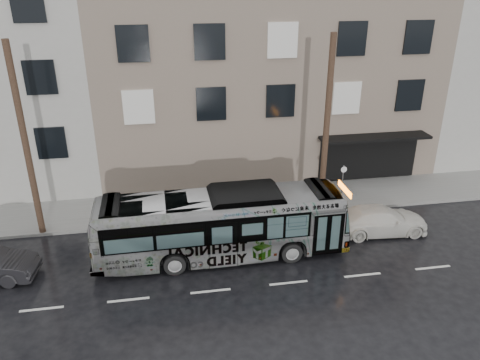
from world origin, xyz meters
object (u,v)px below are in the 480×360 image
(utility_pole_front, at_px, (326,127))
(sign_post, at_px, (342,187))
(bus, at_px, (221,224))
(utility_pole_rear, at_px, (25,144))
(white_sedan, at_px, (380,220))

(utility_pole_front, distance_m, sign_post, 3.48)
(sign_post, xyz_separation_m, bus, (-6.81, -3.23, 0.19))
(utility_pole_front, relative_size, utility_pole_rear, 1.00)
(utility_pole_rear, distance_m, sign_post, 15.46)
(sign_post, bearing_deg, bus, -154.62)
(utility_pole_rear, height_order, bus, utility_pole_rear)
(utility_pole_front, bearing_deg, bus, -150.49)
(utility_pole_front, relative_size, white_sedan, 1.95)
(sign_post, distance_m, bus, 7.54)
(sign_post, height_order, white_sedan, sign_post)
(utility_pole_rear, bearing_deg, bus, -21.29)
(sign_post, xyz_separation_m, white_sedan, (1.02, -2.55, -0.68))
(utility_pole_front, relative_size, sign_post, 3.75)
(white_sedan, bearing_deg, sign_post, 24.26)
(utility_pole_rear, xyz_separation_m, sign_post, (15.10, 0.00, -3.30))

